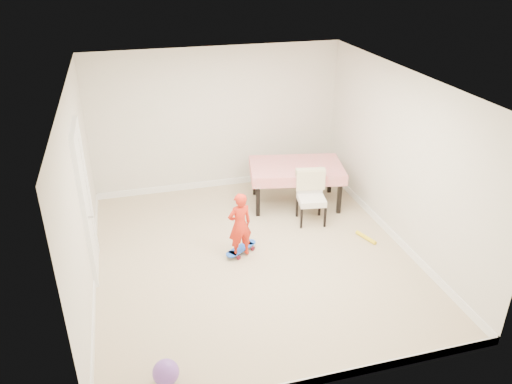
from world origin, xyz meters
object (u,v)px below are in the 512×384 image
object	(u,v)px
dining_table	(296,184)
skateboard	(241,250)
dining_chair	(312,198)
balloon	(166,372)
child	(240,227)

from	to	relation	value
dining_table	skateboard	bearing A→B (deg)	-123.82
dining_chair	skateboard	size ratio (longest dim) A/B	1.50
skateboard	balloon	bearing A→B (deg)	-156.00
skateboard	child	world-z (taller)	child
dining_table	child	xyz separation A→B (m)	(-1.34, -1.38, 0.13)
dining_table	child	bearing A→B (deg)	-122.69
skateboard	child	xyz separation A→B (m)	(-0.03, -0.09, 0.46)
dining_chair	balloon	size ratio (longest dim) A/B	3.14
child	balloon	distance (m)	2.49
dining_chair	skateboard	world-z (taller)	dining_chair
skateboard	dining_chair	bearing A→B (deg)	-9.89
dining_table	balloon	bearing A→B (deg)	-115.87
child	balloon	xyz separation A→B (m)	(-1.31, -2.10, -0.36)
dining_table	child	distance (m)	1.93
child	dining_table	bearing A→B (deg)	-145.93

